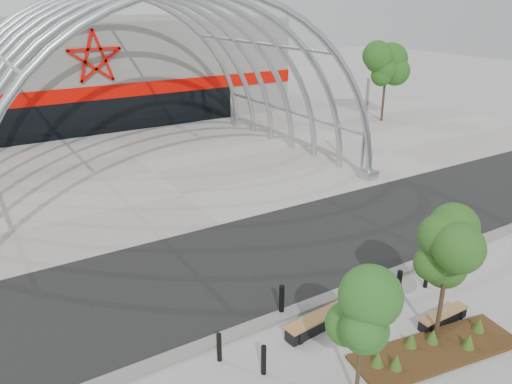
{
  "coord_description": "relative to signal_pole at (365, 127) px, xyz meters",
  "views": [
    {
      "loc": [
        -9.48,
        -11.32,
        9.65
      ],
      "look_at": [
        0.0,
        4.0,
        2.6
      ],
      "focal_mm": 35.0,
      "sensor_mm": 36.0,
      "label": 1
    }
  ],
  "objects": [
    {
      "name": "ground",
      "position": [
        -9.89,
        -8.5,
        -2.93
      ],
      "size": [
        140.0,
        140.0,
        0.0
      ],
      "primitive_type": "plane",
      "color": "#9D9D97",
      "rests_on": "ground"
    },
    {
      "name": "road",
      "position": [
        -9.89,
        -5.0,
        -2.92
      ],
      "size": [
        140.0,
        7.0,
        0.02
      ],
      "primitive_type": "cube",
      "color": "black",
      "rests_on": "ground"
    },
    {
      "name": "forecourt",
      "position": [
        -9.89,
        7.0,
        -2.91
      ],
      "size": [
        60.0,
        17.0,
        0.04
      ],
      "primitive_type": "cube",
      "color": "#A39D93",
      "rests_on": "ground"
    },
    {
      "name": "kerb",
      "position": [
        -9.89,
        -8.75,
        -2.87
      ],
      "size": [
        60.0,
        0.5,
        0.12
      ],
      "primitive_type": "cube",
      "color": "slate",
      "rests_on": "ground"
    },
    {
      "name": "arena_building",
      "position": [
        -9.89,
        24.95,
        1.06
      ],
      "size": [
        34.0,
        15.24,
        8.0
      ],
      "color": "slate",
      "rests_on": "ground"
    },
    {
      "name": "vault_canopy",
      "position": [
        -9.89,
        7.0,
        -2.91
      ],
      "size": [
        20.8,
        15.8,
        20.36
      ],
      "color": "#A3A9AE",
      "rests_on": "ground"
    },
    {
      "name": "planting_bed",
      "position": [
        -8.73,
        -12.48,
        -2.8
      ],
      "size": [
        5.38,
        2.39,
        0.55
      ],
      "color": "#37240E",
      "rests_on": "ground"
    },
    {
      "name": "signal_pole",
      "position": [
        0.0,
        0.0,
        0.0
      ],
      "size": [
        0.32,
        0.79,
        5.6
      ],
      "color": "gray",
      "rests_on": "ground"
    },
    {
      "name": "street_tree_0",
      "position": [
        -11.84,
        -12.58,
        -0.36
      ],
      "size": [
        1.57,
        1.57,
        3.57
      ],
      "color": "#342618",
      "rests_on": "ground"
    },
    {
      "name": "street_tree_1",
      "position": [
        -8.22,
        -12.11,
        -0.13
      ],
      "size": [
        1.65,
        1.65,
        3.9
      ],
      "color": "black",
      "rests_on": "ground"
    },
    {
      "name": "bench_0",
      "position": [
        -10.98,
        -9.86,
        -2.69
      ],
      "size": [
        2.36,
        0.73,
        0.49
      ],
      "color": "black",
      "rests_on": "ground"
    },
    {
      "name": "bench_1",
      "position": [
        -7.39,
        -11.69,
        -2.73
      ],
      "size": [
        1.91,
        0.43,
        0.4
      ],
      "color": "black",
      "rests_on": "ground"
    },
    {
      "name": "bollard_0",
      "position": [
        -14.21,
        -9.5,
        -2.48
      ],
      "size": [
        0.14,
        0.14,
        0.9
      ],
      "primitive_type": "cylinder",
      "color": "black",
      "rests_on": "ground"
    },
    {
      "name": "bollard_1",
      "position": [
        -13.43,
        -10.62,
        -2.47
      ],
      "size": [
        0.15,
        0.15,
        0.92
      ],
      "primitive_type": "cylinder",
      "color": "black",
      "rests_on": "ground"
    },
    {
      "name": "bollard_2",
      "position": [
        -11.46,
        -8.6,
        -2.4
      ],
      "size": [
        0.17,
        0.17,
        1.07
      ],
      "primitive_type": "cylinder",
      "color": "black",
      "rests_on": "ground"
    },
    {
      "name": "bollard_3",
      "position": [
        -6.16,
        -9.95,
        -2.45
      ],
      "size": [
        0.15,
        0.15,
        0.96
      ],
      "primitive_type": "cylinder",
      "color": "black",
      "rests_on": "ground"
    },
    {
      "name": "bollard_4",
      "position": [
        -7.63,
        -10.01,
        -2.37
      ],
      "size": [
        0.18,
        0.18,
        1.13
      ],
      "primitive_type": "cylinder",
      "color": "black",
      "rests_on": "ground"
    },
    {
      "name": "bg_tree_1",
      "position": [
        11.11,
        9.5,
        1.32
      ],
      "size": [
        2.7,
        2.7,
        5.91
      ],
      "color": "black",
      "rests_on": "ground"
    }
  ]
}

